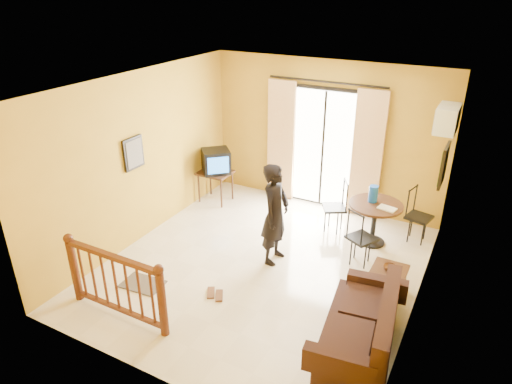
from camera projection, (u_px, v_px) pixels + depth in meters
The scene contains 19 objects.
ground at pixel (263, 266), 7.09m from camera, with size 5.00×5.00×0.00m, color beige.
room_shell at pixel (264, 164), 6.37m from camera, with size 5.00×5.00×5.00m.
balcony_door at pixel (323, 148), 8.53m from camera, with size 2.25×0.14×2.46m.
tv_table at pixel (215, 175), 8.97m from camera, with size 0.63×0.52×0.63m.
television at pixel (216, 161), 8.82m from camera, with size 0.68×0.68×0.46m.
picture_left at pixel (134, 153), 7.22m from camera, with size 0.05×0.42×0.52m.
dining_table at pixel (375, 212), 7.49m from camera, with size 0.88×0.88×0.73m.
water_jug at pixel (373, 194), 7.44m from camera, with size 0.15×0.15×0.28m, color #1144A8.
serving_tray at pixel (387, 208), 7.26m from camera, with size 0.28×0.18×0.02m, color #EBE4C9.
dining_chairs at pixel (368, 244), 7.69m from camera, with size 1.88×1.63×0.95m.
air_conditioner at pixel (447, 119), 6.84m from camera, with size 0.31×0.60×0.40m.
botanical_print at pixel (444, 165), 6.48m from camera, with size 0.05×0.50×0.60m.
coffee_table at pixel (385, 284), 6.26m from camera, with size 0.48×0.86×0.38m.
bowl at pixel (390, 267), 6.35m from camera, with size 0.18×0.18×0.06m, color #4F2E1B.
sofa at pixel (364, 330), 5.38m from camera, with size 0.97×1.76×0.80m.
standing_person at pixel (275, 214), 6.93m from camera, with size 0.59×0.39×1.62m, color black.
stair_balustrade at pixel (115, 280), 5.82m from camera, with size 1.63×0.13×1.04m.
doormat at pixel (143, 284), 6.66m from camera, with size 0.60×0.40×0.02m, color #4F463F.
sandals at pixel (215, 294), 6.44m from camera, with size 0.35×0.27×0.03m.
Camera 1 is at (2.70, -5.28, 4.05)m, focal length 32.00 mm.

